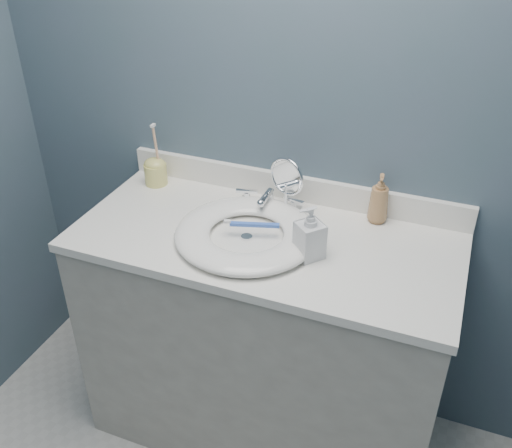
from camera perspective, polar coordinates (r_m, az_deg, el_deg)
The scene contains 12 objects.
back_wall at distance 1.88m, azimuth 4.01°, elevation 11.27°, with size 2.20×0.02×2.40m, color #405660.
vanity_cabinet at distance 2.08m, azimuth 0.79°, elevation -11.76°, with size 1.20×0.55×0.85m, color #B1AEA2.
countertop at distance 1.80m, azimuth 0.90°, elevation -1.66°, with size 1.22×0.57×0.03m, color white.
backsplash at distance 1.99m, azimuth 3.60°, elevation 3.73°, with size 1.22×0.02×0.09m, color white.
basin at distance 1.78m, azimuth -0.94°, elevation -0.92°, with size 0.45×0.45×0.04m, color white, non-canonical shape.
drain at distance 1.79m, azimuth -0.94°, elevation -1.32°, with size 0.04×0.04×0.01m, color silver.
faucet at distance 1.93m, azimuth 1.27°, elevation 2.27°, with size 0.25×0.13×0.07m.
makeup_mirror at distance 1.87m, azimuth 3.07°, elevation 4.12°, with size 0.13×0.08×0.20m.
soap_bottle_amber at distance 1.87m, azimuth 12.22°, elevation 2.51°, with size 0.06×0.07×0.17m, color #A6784B.
soap_bottle_clear at distance 1.67m, azimuth 5.42°, elevation -0.83°, with size 0.08×0.08×0.17m, color silver.
toothbrush_holder at distance 2.11m, azimuth -10.02°, elevation 5.31°, with size 0.08×0.08×0.24m.
toothbrush_lying at distance 1.77m, azimuth -0.37°, elevation -0.07°, with size 0.17×0.06×0.02m.
Camera 1 is at (0.52, -0.43, 1.87)m, focal length 40.00 mm.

